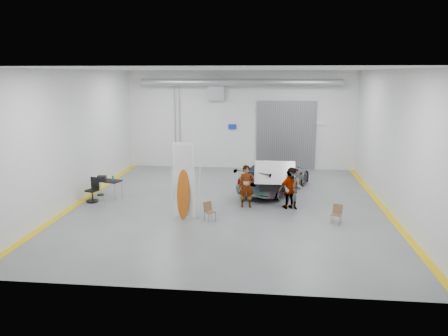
# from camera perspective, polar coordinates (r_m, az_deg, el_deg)

# --- Properties ---
(ground) EXTENTS (16.00, 16.00, 0.00)m
(ground) POSITION_cam_1_polar(r_m,az_deg,el_deg) (19.78, 0.56, -4.85)
(ground) COLOR slate
(ground) RESTS_ON ground
(room_shell) EXTENTS (14.02, 16.18, 6.01)m
(room_shell) POSITION_cam_1_polar(r_m,az_deg,el_deg) (21.17, 1.80, 7.54)
(room_shell) COLOR silver
(room_shell) RESTS_ON ground
(sedan_car) EXTENTS (4.18, 5.74, 1.54)m
(sedan_car) POSITION_cam_1_polar(r_m,az_deg,el_deg) (22.17, 6.63, -0.98)
(sedan_car) COLOR silver
(sedan_car) RESTS_ON ground
(person_a) EXTENTS (0.74, 0.54, 1.89)m
(person_a) POSITION_cam_1_polar(r_m,az_deg,el_deg) (19.28, 2.96, -2.39)
(person_a) COLOR brown
(person_a) RESTS_ON ground
(person_b) EXTENTS (1.09, 0.96, 1.85)m
(person_b) POSITION_cam_1_polar(r_m,az_deg,el_deg) (19.21, 8.91, -2.65)
(person_b) COLOR slate
(person_b) RESTS_ON ground
(person_c) EXTENTS (1.08, 0.79, 1.73)m
(person_c) POSITION_cam_1_polar(r_m,az_deg,el_deg) (19.25, 8.55, -2.79)
(person_c) COLOR olive
(person_c) RESTS_ON ground
(surfboard_display) EXTENTS (0.93, 0.41, 3.34)m
(surfboard_display) POSITION_cam_1_polar(r_m,az_deg,el_deg) (17.63, -5.11, -2.46)
(surfboard_display) COLOR white
(surfboard_display) RESTS_ON ground
(folding_chair_near) EXTENTS (0.52, 0.58, 0.78)m
(folding_chair_near) POSITION_cam_1_polar(r_m,az_deg,el_deg) (17.60, -1.85, -6.21)
(folding_chair_near) COLOR brown
(folding_chair_near) RESTS_ON ground
(folding_chair_far) EXTENTS (0.48, 0.51, 0.78)m
(folding_chair_far) POSITION_cam_1_polar(r_m,az_deg,el_deg) (17.82, 14.44, -6.37)
(folding_chair_far) COLOR brown
(folding_chair_far) RESTS_ON ground
(shop_stool) EXTENTS (0.32, 0.32, 0.63)m
(shop_stool) POSITION_cam_1_polar(r_m,az_deg,el_deg) (19.98, -15.78, -4.20)
(shop_stool) COLOR black
(shop_stool) RESTS_ON ground
(work_table) EXTENTS (1.47, 1.02, 1.09)m
(work_table) POSITION_cam_1_polar(r_m,az_deg,el_deg) (21.53, -15.18, -1.54)
(work_table) COLOR #95989D
(work_table) RESTS_ON ground
(office_chair) EXTENTS (0.62, 0.65, 1.10)m
(office_chair) POSITION_cam_1_polar(r_m,az_deg,el_deg) (21.08, -16.77, -2.93)
(office_chair) COLOR black
(office_chair) RESTS_ON ground
(trunk_lid) EXTENTS (1.80, 1.09, 0.04)m
(trunk_lid) POSITION_cam_1_polar(r_m,az_deg,el_deg) (19.65, 6.75, -0.34)
(trunk_lid) COLOR silver
(trunk_lid) RESTS_ON sedan_car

